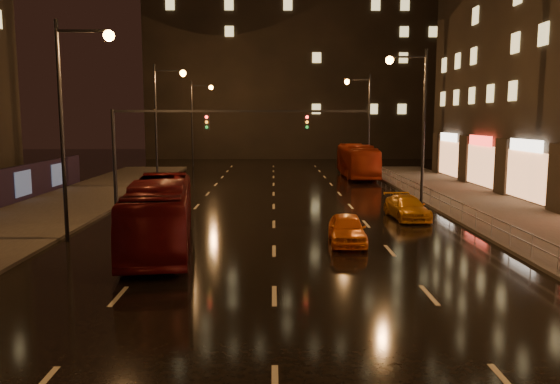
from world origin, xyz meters
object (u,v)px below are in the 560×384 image
bus_curb (357,161)px  taxi_far (407,207)px  taxi_near (347,229)px  bus_red (160,214)px

bus_curb → taxi_far: size_ratio=2.55×
taxi_near → taxi_far: size_ratio=0.89×
bus_red → taxi_far: (12.58, 6.94, -0.86)m
bus_red → bus_curb: (13.15, 29.22, 0.08)m
bus_red → bus_curb: size_ratio=0.95×
bus_red → taxi_near: bus_red is taller
bus_red → bus_curb: 32.04m
taxi_near → bus_curb: bearing=83.3°
bus_curb → taxi_near: bus_curb is taller
bus_red → taxi_far: size_ratio=2.43×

